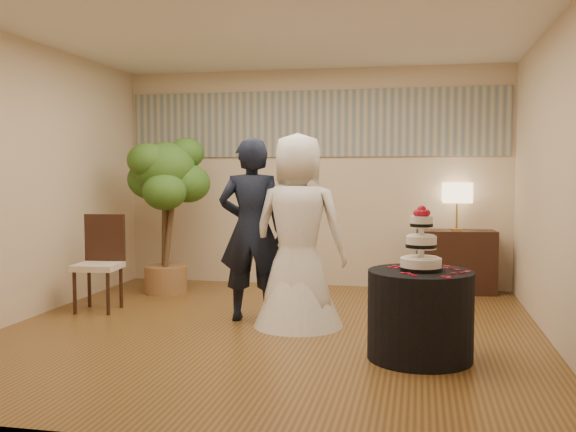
% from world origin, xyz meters
% --- Properties ---
extents(floor, '(5.00, 5.00, 0.00)m').
position_xyz_m(floor, '(0.00, 0.00, 0.00)').
color(floor, brown).
rests_on(floor, ground).
extents(ceiling, '(5.00, 5.00, 0.00)m').
position_xyz_m(ceiling, '(0.00, 0.00, 2.80)').
color(ceiling, white).
rests_on(ceiling, wall_back).
extents(wall_back, '(5.00, 0.06, 2.80)m').
position_xyz_m(wall_back, '(0.00, 2.50, 1.40)').
color(wall_back, beige).
rests_on(wall_back, ground).
extents(wall_front, '(5.00, 0.06, 2.80)m').
position_xyz_m(wall_front, '(0.00, -2.50, 1.40)').
color(wall_front, beige).
rests_on(wall_front, ground).
extents(wall_left, '(0.06, 5.00, 2.80)m').
position_xyz_m(wall_left, '(-2.50, 0.00, 1.40)').
color(wall_left, beige).
rests_on(wall_left, ground).
extents(wall_right, '(0.06, 5.00, 2.80)m').
position_xyz_m(wall_right, '(2.50, 0.00, 1.40)').
color(wall_right, beige).
rests_on(wall_right, ground).
extents(mural_border, '(4.90, 0.02, 0.85)m').
position_xyz_m(mural_border, '(0.00, 2.48, 2.10)').
color(mural_border, gray).
rests_on(mural_border, wall_back).
extents(groom, '(0.70, 0.50, 1.82)m').
position_xyz_m(groom, '(-0.26, 0.38, 0.91)').
color(groom, black).
rests_on(groom, floor).
extents(bride, '(0.97, 0.93, 1.85)m').
position_xyz_m(bride, '(0.23, 0.25, 0.92)').
color(bride, white).
rests_on(bride, floor).
extents(cake_table, '(0.93, 0.93, 0.71)m').
position_xyz_m(cake_table, '(1.38, -0.62, 0.35)').
color(cake_table, black).
rests_on(cake_table, floor).
extents(wedding_cake, '(0.33, 0.33, 0.52)m').
position_xyz_m(wedding_cake, '(1.38, -0.62, 0.96)').
color(wedding_cake, white).
rests_on(wedding_cake, cake_table).
extents(console, '(0.96, 0.51, 0.77)m').
position_xyz_m(console, '(1.81, 2.29, 0.38)').
color(console, black).
rests_on(console, floor).
extents(table_lamp, '(0.35, 0.35, 0.58)m').
position_xyz_m(table_lamp, '(1.81, 2.29, 1.06)').
color(table_lamp, beige).
rests_on(table_lamp, console).
extents(ficus_tree, '(1.29, 1.29, 1.94)m').
position_xyz_m(ficus_tree, '(-1.67, 1.59, 0.97)').
color(ficus_tree, '#386620').
rests_on(ficus_tree, floor).
extents(side_chair, '(0.51, 0.53, 1.02)m').
position_xyz_m(side_chair, '(-1.98, 0.47, 0.51)').
color(side_chair, black).
rests_on(side_chair, floor).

